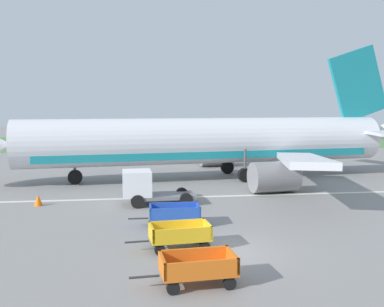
% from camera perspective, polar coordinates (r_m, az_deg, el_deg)
% --- Properties ---
extents(ground_plane, '(220.00, 220.00, 0.00)m').
position_cam_1_polar(ground_plane, '(18.53, 4.52, -12.63)').
color(ground_plane, gray).
extents(grass_strip, '(220.00, 28.00, 0.06)m').
position_cam_1_polar(grass_strip, '(72.32, -4.42, 1.56)').
color(grass_strip, '#518442').
rests_on(grass_strip, ground).
extents(apron_stripe, '(120.00, 0.36, 0.01)m').
position_cam_1_polar(apron_stripe, '(28.78, 0.10, -5.72)').
color(apron_stripe, silver).
rests_on(apron_stripe, ground).
extents(airplane, '(37.66, 30.31, 11.34)m').
position_cam_1_polar(airplane, '(35.78, 3.57, 1.57)').
color(airplane, silver).
rests_on(airplane, ground).
extents(baggage_cart_nearest, '(3.60, 1.59, 1.07)m').
position_cam_1_polar(baggage_cart_nearest, '(15.02, 0.73, -14.79)').
color(baggage_cart_nearest, orange).
rests_on(baggage_cart_nearest, ground).
extents(baggage_cart_second_in_row, '(3.61, 1.64, 1.07)m').
position_cam_1_polar(baggage_cart_second_in_row, '(18.53, -1.65, -10.66)').
color(baggage_cart_second_in_row, gold).
rests_on(baggage_cart_second_in_row, ground).
extents(baggage_cart_third_in_row, '(3.56, 1.45, 1.07)m').
position_cam_1_polar(baggage_cart_third_in_row, '(21.89, -2.35, -7.99)').
color(baggage_cart_third_in_row, '#234CB2').
rests_on(baggage_cart_third_in_row, ground).
extents(service_truck_beside_carts, '(4.45, 2.15, 2.10)m').
position_cam_1_polar(service_truck_beside_carts, '(26.56, -6.18, -4.37)').
color(service_truck_beside_carts, slate).
rests_on(service_truck_beside_carts, ground).
extents(traffic_cone_near_plane, '(0.53, 0.53, 0.69)m').
position_cam_1_polar(traffic_cone_near_plane, '(27.87, -19.55, -5.77)').
color(traffic_cone_near_plane, orange).
rests_on(traffic_cone_near_plane, ground).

